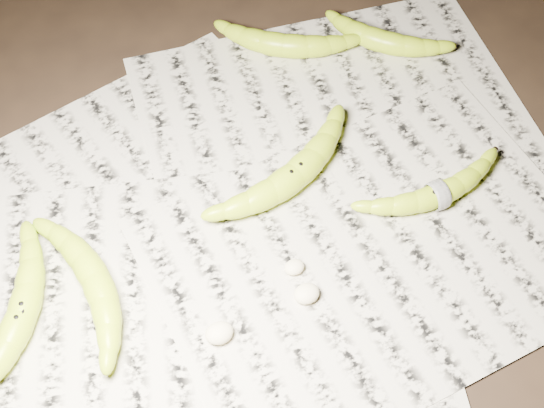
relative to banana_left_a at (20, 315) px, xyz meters
name	(u,v)px	position (x,y,z in m)	size (l,w,h in m)	color
ground	(272,222)	(0.33, 0.01, -0.03)	(3.00, 3.00, 0.00)	black
newspaper_patch	(254,213)	(0.32, 0.03, -0.02)	(0.90, 0.70, 0.01)	#BBB4A0
banana_left_a	(20,315)	(0.00, 0.00, 0.00)	(0.22, 0.06, 0.04)	#C4E21C
banana_left_b	(95,279)	(0.10, 0.01, 0.00)	(0.20, 0.06, 0.04)	#C4E21C
banana_center	(295,174)	(0.39, 0.05, 0.00)	(0.23, 0.07, 0.04)	#C4E21C
banana_taped	(438,194)	(0.55, -0.06, 0.00)	(0.19, 0.05, 0.03)	#C4E21C
banana_upper_a	(284,44)	(0.48, 0.28, 0.00)	(0.19, 0.06, 0.04)	#C4E21C
banana_upper_b	(384,40)	(0.62, 0.22, 0.00)	(0.17, 0.06, 0.04)	#C4E21C
measuring_tape	(438,194)	(0.55, -0.06, 0.00)	(0.04, 0.04, 0.00)	white
flesh_chunk_a	(219,332)	(0.21, -0.11, -0.01)	(0.03, 0.03, 0.02)	beige
flesh_chunk_b	(307,292)	(0.32, -0.11, -0.01)	(0.03, 0.03, 0.02)	beige
flesh_chunk_c	(294,266)	(0.33, -0.07, -0.01)	(0.03, 0.02, 0.02)	beige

